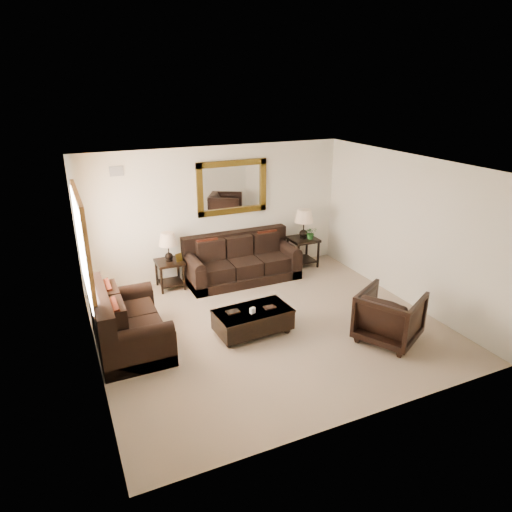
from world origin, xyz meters
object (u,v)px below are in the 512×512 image
loveseat (126,326)px  end_table_left (169,252)px  armchair (390,314)px  end_table_right (303,229)px  sofa (241,263)px  coffee_table (253,319)px

loveseat → end_table_left: end_table_left is taller
armchair → end_table_right: bearing=-34.7°
armchair → sofa: bearing=-8.4°
sofa → coffee_table: bearing=-107.6°
loveseat → end_table_left: bearing=-32.1°
armchair → loveseat: bearing=39.5°
end_table_right → loveseat: bearing=-156.3°
sofa → end_table_right: size_ratio=1.78×
coffee_table → armchair: size_ratio=1.38×
loveseat → armchair: bearing=-111.6°
armchair → end_table_left: bearing=9.5°
loveseat → coffee_table: size_ratio=1.36×
sofa → end_table_right: end_table_right is taller
coffee_table → loveseat: bearing=164.1°
coffee_table → armchair: armchair is taller
end_table_left → armchair: (2.66, -3.36, -0.30)m
sofa → end_table_left: 1.52m
end_table_right → coffee_table: 3.21m
end_table_right → armchair: bearing=-95.8°
sofa → end_table_right: (1.54, 0.12, 0.50)m
end_table_left → armchair: bearing=-51.7°
sofa → armchair: bearing=-69.6°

